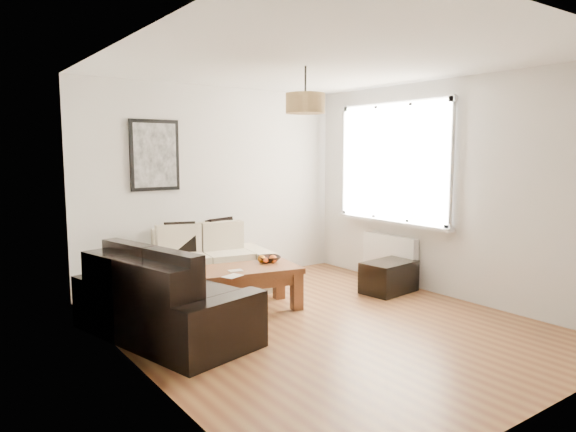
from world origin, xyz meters
TOP-DOWN VIEW (x-y plane):
  - floor at (0.00, 0.00)m, footprint 4.50×4.50m
  - ceiling at (0.00, 0.00)m, footprint 3.80×4.50m
  - wall_back at (0.00, 2.25)m, footprint 3.80×0.04m
  - wall_front at (0.00, -2.25)m, footprint 3.80×0.04m
  - wall_left at (-1.90, 0.00)m, footprint 0.04×4.50m
  - wall_right at (1.90, 0.00)m, footprint 0.04×4.50m
  - window_bay at (1.86, 0.80)m, footprint 0.14×1.90m
  - radiator at (1.82, 0.80)m, footprint 0.10×0.90m
  - poster at (-0.85, 2.22)m, footprint 0.62×0.04m
  - pendant_shade at (0.00, 0.30)m, footprint 0.40×0.40m
  - loveseat_cream at (-0.42, 1.78)m, footprint 1.71×1.11m
  - sofa_leather at (-1.43, 0.61)m, footprint 1.29×2.00m
  - coffee_table at (-0.37, 0.89)m, footprint 1.26×0.85m
  - ottoman at (1.45, 0.46)m, footprint 0.72×0.51m
  - cushion_left at (-0.66, 1.97)m, footprint 0.39×0.24m
  - cushion_right at (-0.08, 1.97)m, footprint 0.40×0.21m
  - fruit_bowl at (0.01, 0.99)m, footprint 0.32×0.32m
  - orange_a at (-0.09, 0.91)m, footprint 0.07×0.07m
  - orange_b at (0.02, 0.93)m, footprint 0.10×0.10m
  - orange_c at (-0.08, 1.00)m, footprint 0.10×0.10m
  - papers at (-0.70, 0.61)m, footprint 0.23×0.20m

SIDE VIEW (x-z plane):
  - floor at x=0.00m, z-range 0.00..0.00m
  - ottoman at x=1.45m, z-range 0.00..0.39m
  - coffee_table at x=-0.37m, z-range 0.00..0.48m
  - radiator at x=1.82m, z-range 0.12..0.64m
  - loveseat_cream at x=-0.42m, z-range 0.00..0.79m
  - sofa_leather at x=-1.43m, z-range 0.00..0.80m
  - papers at x=-0.70m, z-range 0.48..0.48m
  - fruit_bowl at x=0.01m, z-range 0.48..0.54m
  - orange_a at x=-0.09m, z-range 0.49..0.55m
  - orange_b at x=0.02m, z-range 0.47..0.56m
  - orange_c at x=-0.08m, z-range 0.47..0.56m
  - cushion_left at x=-0.66m, z-range 0.51..0.88m
  - cushion_right at x=-0.08m, z-range 0.51..0.89m
  - wall_back at x=0.00m, z-range 0.00..2.60m
  - wall_front at x=0.00m, z-range 0.00..2.60m
  - wall_left at x=-1.90m, z-range 0.00..2.60m
  - wall_right at x=1.90m, z-range 0.00..2.60m
  - window_bay at x=1.86m, z-range 0.80..2.40m
  - poster at x=-0.85m, z-range 1.26..2.13m
  - pendant_shade at x=0.00m, z-range 2.13..2.33m
  - ceiling at x=0.00m, z-range 2.60..2.60m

